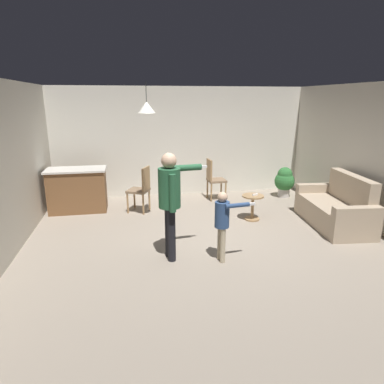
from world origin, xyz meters
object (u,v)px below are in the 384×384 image
(dining_chair_by_counter, at_px, (141,188))
(dining_chair_near_wall, at_px, (214,178))
(side_table_by_couch, at_px, (253,204))
(potted_plant_corner, at_px, (284,181))
(person_child, at_px, (223,219))
(couch_floral, at_px, (336,209))
(person_adult, at_px, (170,195))
(kitchen_counter, at_px, (78,190))
(spare_remote_on_table, at_px, (255,195))

(dining_chair_by_counter, relative_size, dining_chair_near_wall, 1.00)
(side_table_by_couch, bearing_deg, potted_plant_corner, 46.65)
(person_child, height_order, dining_chair_near_wall, person_child)
(couch_floral, distance_m, potted_plant_corner, 2.07)
(person_adult, distance_m, potted_plant_corner, 4.39)
(person_adult, bearing_deg, kitchen_counter, -153.99)
(side_table_by_couch, bearing_deg, dining_chair_near_wall, 104.89)
(side_table_by_couch, height_order, potted_plant_corner, potted_plant_corner)
(couch_floral, height_order, potted_plant_corner, couch_floral)
(dining_chair_near_wall, relative_size, spare_remote_on_table, 7.69)
(side_table_by_couch, height_order, spare_remote_on_table, spare_remote_on_table)
(dining_chair_by_counter, xyz_separation_m, spare_remote_on_table, (2.23, -0.97, -0.01))
(dining_chair_by_counter, relative_size, spare_remote_on_table, 7.69)
(person_child, bearing_deg, side_table_by_couch, 140.26)
(person_child, height_order, potted_plant_corner, person_child)
(couch_floral, xyz_separation_m, dining_chair_by_counter, (-3.69, 1.53, 0.21))
(person_adult, bearing_deg, couch_floral, 97.32)
(person_child, bearing_deg, spare_remote_on_table, 139.09)
(person_adult, height_order, dining_chair_by_counter, person_adult)
(dining_chair_by_counter, height_order, dining_chair_near_wall, same)
(side_table_by_couch, xyz_separation_m, spare_remote_on_table, (0.03, -0.03, 0.21))
(kitchen_counter, relative_size, spare_remote_on_table, 9.69)
(couch_floral, xyz_separation_m, dining_chair_near_wall, (-1.92, 2.16, 0.21))
(person_adult, bearing_deg, side_table_by_couch, 120.84)
(person_adult, bearing_deg, dining_chair_by_counter, -178.31)
(dining_chair_near_wall, bearing_deg, potted_plant_corner, 84.70)
(couch_floral, xyz_separation_m, side_table_by_couch, (-1.50, 0.59, -0.00))
(potted_plant_corner, relative_size, spare_remote_on_table, 5.82)
(spare_remote_on_table, bearing_deg, person_child, -124.96)
(dining_chair_near_wall, bearing_deg, spare_remote_on_table, 13.59)
(kitchen_counter, bearing_deg, side_table_by_couch, -19.39)
(side_table_by_couch, bearing_deg, person_child, -123.78)
(person_child, bearing_deg, potted_plant_corner, 135.43)
(dining_chair_near_wall, height_order, spare_remote_on_table, dining_chair_near_wall)
(side_table_by_couch, relative_size, dining_chair_near_wall, 0.52)
(spare_remote_on_table, bearing_deg, potted_plant_corner, 47.81)
(person_adult, xyz_separation_m, dining_chair_near_wall, (1.43, 3.00, -0.48))
(kitchen_counter, distance_m, side_table_by_couch, 3.78)
(dining_chair_near_wall, relative_size, potted_plant_corner, 1.32)
(person_child, distance_m, dining_chair_by_counter, 2.81)
(kitchen_counter, relative_size, dining_chair_near_wall, 1.26)
(couch_floral, height_order, dining_chair_near_wall, same)
(couch_floral, bearing_deg, potted_plant_corner, 8.99)
(couch_floral, xyz_separation_m, person_adult, (-3.35, -0.83, 0.69))
(person_adult, distance_m, dining_chair_by_counter, 2.43)
(person_adult, bearing_deg, potted_plant_corner, 125.10)
(side_table_by_couch, distance_m, potted_plant_corner, 2.03)
(couch_floral, relative_size, spare_remote_on_table, 14.46)
(kitchen_counter, bearing_deg, dining_chair_by_counter, -12.99)
(side_table_by_couch, relative_size, spare_remote_on_table, 4.00)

